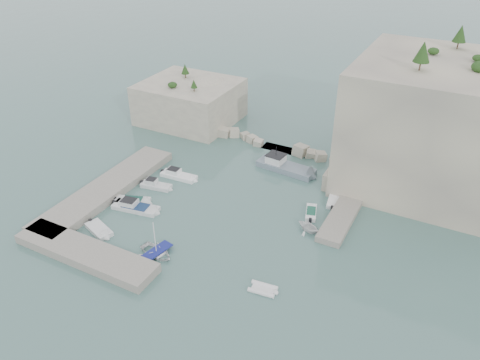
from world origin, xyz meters
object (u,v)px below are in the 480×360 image
at_px(motorboat_b, 156,188).
at_px(inflatable_dinghy, 263,290).
at_px(motorboat_e, 99,231).
at_px(work_boat, 286,170).
at_px(motorboat_a, 179,178).
at_px(tender_east_a, 308,231).
at_px(rowboat, 157,255).
at_px(tender_east_c, 335,201).
at_px(tender_east_d, 340,186).
at_px(motorboat_d, 136,209).
at_px(tender_east_b, 311,214).
at_px(motorboat_c, 133,203).

xyz_separation_m(motorboat_b, inflatable_dinghy, (21.73, -11.14, 0.00)).
bearing_deg(motorboat_e, work_boat, 79.69).
relative_size(motorboat_a, tender_east_a, 1.91).
xyz_separation_m(rowboat, tender_east_c, (14.57, 20.03, 0.00)).
distance_m(tender_east_d, work_boat, 8.52).
bearing_deg(work_boat, motorboat_a, -139.04).
distance_m(tender_east_a, work_boat, 14.84).
distance_m(inflatable_dinghy, tender_east_d, 23.36).
bearing_deg(work_boat, tender_east_a, -51.16).
distance_m(motorboat_d, tender_east_b, 22.67).
height_order(motorboat_d, tender_east_d, tender_east_d).
bearing_deg(inflatable_dinghy, rowboat, 176.34).
bearing_deg(motorboat_c, work_boat, 30.12).
distance_m(motorboat_d, work_boat, 22.80).
bearing_deg(motorboat_b, work_boat, 33.43).
distance_m(motorboat_d, rowboat, 9.84).
xyz_separation_m(motorboat_c, tender_east_d, (23.18, 16.76, 0.00)).
distance_m(tender_east_b, tender_east_d, 8.37).
relative_size(motorboat_c, tender_east_c, 1.01).
bearing_deg(motorboat_c, motorboat_b, 63.82).
height_order(inflatable_dinghy, tender_east_a, tender_east_a).
bearing_deg(motorboat_a, tender_east_b, -2.40).
bearing_deg(tender_east_d, inflatable_dinghy, -176.77).
bearing_deg(rowboat, work_boat, -1.40).
relative_size(motorboat_a, work_boat, 0.61).
bearing_deg(tender_east_c, motorboat_d, 112.60).
bearing_deg(tender_east_d, tender_east_a, -176.05).
bearing_deg(motorboat_a, work_boat, 32.56).
relative_size(motorboat_c, rowboat, 1.17).
bearing_deg(motorboat_a, tender_east_a, -11.57).
xyz_separation_m(motorboat_e, rowboat, (8.79, -0.28, 0.00)).
height_order(motorboat_b, motorboat_e, motorboat_b).
bearing_deg(tender_east_d, motorboat_c, 131.41).
relative_size(motorboat_a, inflatable_dinghy, 1.90).
bearing_deg(tender_east_a, motorboat_d, 124.11).
height_order(motorboat_b, work_boat, work_boat).
height_order(motorboat_e, inflatable_dinghy, motorboat_e).
xyz_separation_m(motorboat_c, work_boat, (14.69, 17.48, 0.00)).
bearing_deg(tender_east_d, tender_east_c, -166.91).
bearing_deg(tender_east_c, motorboat_c, 109.23).
height_order(rowboat, tender_east_c, rowboat).
bearing_deg(work_boat, motorboat_c, -124.59).
bearing_deg(inflatable_dinghy, motorboat_d, 159.24).
relative_size(tender_east_a, tender_east_c, 0.62).
relative_size(tender_east_c, work_boat, 0.52).
relative_size(motorboat_a, motorboat_e, 1.34).
height_order(motorboat_c, tender_east_a, tender_east_a).
relative_size(tender_east_a, work_boat, 0.32).
bearing_deg(tender_east_c, inflatable_dinghy, 166.32).
xyz_separation_m(motorboat_e, tender_east_c, (23.36, 19.75, 0.00)).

